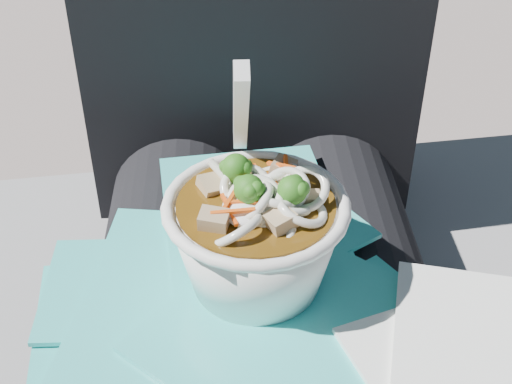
{
  "coord_description": "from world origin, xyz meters",
  "views": [
    {
      "loc": [
        -0.03,
        -0.39,
        0.97
      ],
      "look_at": [
        -0.01,
        0.0,
        0.68
      ],
      "focal_mm": 50.0,
      "sensor_mm": 36.0,
      "label": 1
    }
  ],
  "objects_px": {
    "plastic_bag": "(256,304)",
    "lap": "(268,358)",
    "person_body": "(262,257)",
    "udon_bowl": "(257,230)"
  },
  "relations": [
    {
      "from": "lap",
      "to": "person_body",
      "type": "xyz_separation_m",
      "value": [
        0.0,
        0.09,
        0.03
      ]
    },
    {
      "from": "plastic_bag",
      "to": "lap",
      "type": "bearing_deg",
      "value": 55.53
    },
    {
      "from": "person_body",
      "to": "udon_bowl",
      "type": "distance_m",
      "value": 0.14
    },
    {
      "from": "lap",
      "to": "plastic_bag",
      "type": "height_order",
      "value": "plastic_bag"
    },
    {
      "from": "lap",
      "to": "plastic_bag",
      "type": "bearing_deg",
      "value": -124.47
    },
    {
      "from": "lap",
      "to": "udon_bowl",
      "type": "distance_m",
      "value": 0.14
    },
    {
      "from": "lap",
      "to": "udon_bowl",
      "type": "relative_size",
      "value": 2.62
    },
    {
      "from": "person_body",
      "to": "udon_bowl",
      "type": "relative_size",
      "value": 5.35
    },
    {
      "from": "udon_bowl",
      "to": "plastic_bag",
      "type": "bearing_deg",
      "value": -95.39
    },
    {
      "from": "person_body",
      "to": "plastic_bag",
      "type": "height_order",
      "value": "person_body"
    }
  ]
}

